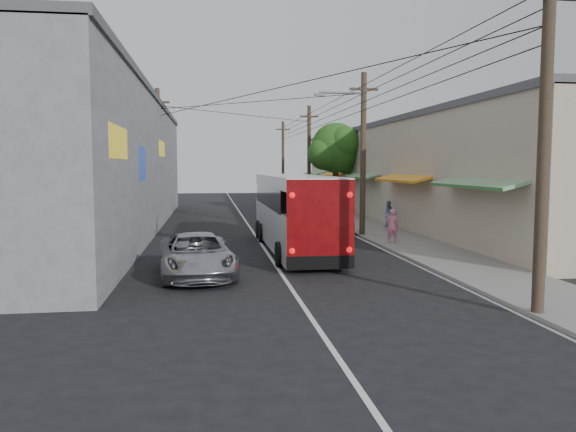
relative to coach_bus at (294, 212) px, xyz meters
name	(u,v)px	position (x,y,z in m)	size (l,w,h in m)	color
ground	(301,304)	(-1.20, -9.09, -1.61)	(120.00, 120.00, 0.00)	black
sidewalk	(352,221)	(5.30, 10.91, -1.55)	(3.00, 80.00, 0.12)	slate
building_right	(411,171)	(9.79, 12.91, 1.55)	(7.09, 40.00, 6.25)	#BDAE96
building_left	(93,163)	(-9.70, 8.91, 2.05)	(7.20, 36.00, 7.25)	gray
utility_poles	(298,156)	(1.93, 11.24, 2.52)	(11.80, 45.28, 8.00)	#473828
street_tree	(337,150)	(5.67, 16.93, 3.07)	(4.40, 4.00, 6.60)	#3F2B19
coach_bus	(294,212)	(0.00, 0.00, 0.00)	(2.53, 10.79, 3.10)	white
jeepney	(196,255)	(-3.91, -5.11, -0.93)	(2.25, 4.87, 1.35)	#B1B1B8
parked_suv	(324,216)	(2.60, 6.41, -0.78)	(2.30, 5.67, 1.65)	#9899A0
parked_car_mid	(303,209)	(2.60, 13.45, -0.94)	(1.57, 3.89, 1.33)	#232428
parked_car_far	(301,202)	(3.36, 18.54, -0.79)	(1.72, 4.94, 1.63)	black
pedestrian_near	(392,226)	(4.50, 0.84, -0.74)	(0.54, 0.36, 1.49)	pink
pedestrian_far	(388,214)	(6.40, 7.26, -0.77)	(0.70, 0.54, 1.44)	#8EACCE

